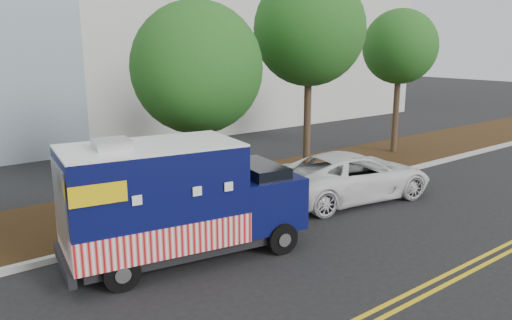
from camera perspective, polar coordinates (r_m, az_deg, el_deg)
ground at (r=12.17m, az=-7.59°, el=-10.33°), size 120.00×120.00×0.00m
curb at (r=13.29m, az=-10.70°, el=-8.04°), size 120.00×0.18×0.15m
mulch_strip at (r=15.09m, az=-14.41°, el=-5.63°), size 120.00×4.00×0.15m
tree_b at (r=14.67m, az=-6.77°, el=10.38°), size 3.82×3.82×6.06m
tree_c at (r=17.74m, az=6.12°, el=14.57°), size 3.87×3.87×7.23m
tree_d at (r=22.48m, az=16.13°, el=12.29°), size 3.15×3.15×6.27m
food_truck at (r=11.39m, az=-9.34°, el=-4.97°), size 5.78×2.88×2.92m
white_car at (r=16.11m, az=10.90°, el=-1.76°), size 5.67×3.30×1.48m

